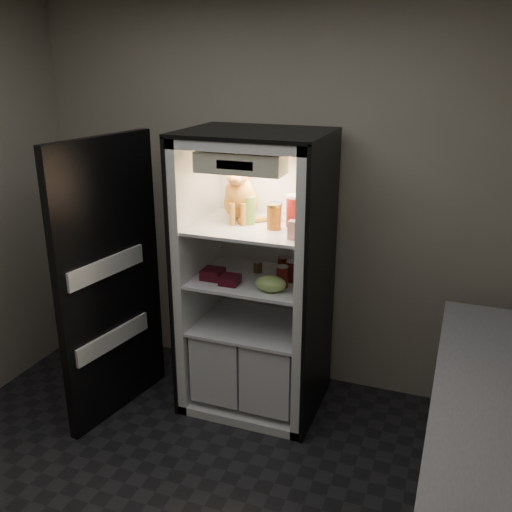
{
  "coord_description": "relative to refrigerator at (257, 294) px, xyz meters",
  "views": [
    {
      "loc": [
        1.23,
        -1.9,
        2.3
      ],
      "look_at": [
        0.02,
        1.32,
        1.09
      ],
      "focal_mm": 40.0,
      "sensor_mm": 36.0,
      "label": 1
    }
  ],
  "objects": [
    {
      "name": "grape_bag",
      "position": [
        0.18,
        -0.24,
        0.2
      ],
      "size": [
        0.19,
        0.14,
        0.1
      ],
      "primitive_type": "ellipsoid",
      "color": "#94C35B",
      "rests_on": "refrigerator"
    },
    {
      "name": "condiment_jar",
      "position": [
        -0.01,
        0.03,
        0.19
      ],
      "size": [
        0.06,
        0.06,
        0.08
      ],
      "color": "#503416",
      "rests_on": "refrigerator"
    },
    {
      "name": "soda_can_c",
      "position": [
        0.22,
        -0.15,
        0.22
      ],
      "size": [
        0.07,
        0.07,
        0.14
      ],
      "color": "black",
      "rests_on": "refrigerator"
    },
    {
      "name": "salsa_jar",
      "position": [
        0.14,
        -0.09,
        0.58
      ],
      "size": [
        0.09,
        0.09,
        0.16
      ],
      "color": "maroon",
      "rests_on": "refrigerator"
    },
    {
      "name": "mayo_tub",
      "position": [
        0.1,
        0.06,
        0.56
      ],
      "size": [
        0.09,
        0.09,
        0.13
      ],
      "color": "white",
      "rests_on": "refrigerator"
    },
    {
      "name": "pepper_jar",
      "position": [
        0.25,
        0.0,
        0.6
      ],
      "size": [
        0.12,
        0.12,
        0.2
      ],
      "color": "maroon",
      "rests_on": "refrigerator"
    },
    {
      "name": "refrigerator",
      "position": [
        0.0,
        0.0,
        0.0
      ],
      "size": [
        0.9,
        0.72,
        1.88
      ],
      "color": "white",
      "rests_on": "floor"
    },
    {
      "name": "cream_carton",
      "position": [
        0.32,
        -0.24,
        0.55
      ],
      "size": [
        0.06,
        0.06,
        0.11
      ],
      "primitive_type": "cube",
      "color": "silver",
      "rests_on": "refrigerator"
    },
    {
      "name": "berry_box_right",
      "position": [
        -0.1,
        -0.23,
        0.18
      ],
      "size": [
        0.12,
        0.12,
        0.06
      ],
      "primitive_type": "cube",
      "color": "#4D0C1A",
      "rests_on": "refrigerator"
    },
    {
      "name": "berry_box_left",
      "position": [
        -0.24,
        -0.18,
        0.18
      ],
      "size": [
        0.13,
        0.13,
        0.07
      ],
      "primitive_type": "cube",
      "color": "#4D0C1A",
      "rests_on": "refrigerator"
    },
    {
      "name": "room_shell",
      "position": [
        0.0,
        -1.38,
        0.83
      ],
      "size": [
        3.6,
        3.6,
        3.6
      ],
      "color": "white",
      "rests_on": "floor"
    },
    {
      "name": "fridge_door",
      "position": [
        -0.85,
        -0.43,
        0.12
      ],
      "size": [
        0.21,
        0.87,
        1.85
      ],
      "rotation": [
        0.0,
        0.0,
        -0.17
      ],
      "color": "black",
      "rests_on": "floor"
    },
    {
      "name": "tabby_cat",
      "position": [
        -0.12,
        0.02,
        0.66
      ],
      "size": [
        0.4,
        0.43,
        0.44
      ],
      "rotation": [
        0.0,
        0.0,
        0.27
      ],
      "color": "orange",
      "rests_on": "refrigerator"
    },
    {
      "name": "soda_can_a",
      "position": [
        0.15,
        0.07,
        0.2
      ],
      "size": [
        0.06,
        0.06,
        0.11
      ],
      "color": "black",
      "rests_on": "refrigerator"
    },
    {
      "name": "parmesan_shaker",
      "position": [
        -0.03,
        -0.05,
        0.59
      ],
      "size": [
        0.07,
        0.07,
        0.18
      ],
      "color": "#268E36",
      "rests_on": "refrigerator"
    },
    {
      "name": "soda_can_b",
      "position": [
        0.25,
        -0.04,
        0.22
      ],
      "size": [
        0.07,
        0.07,
        0.14
      ],
      "color": "black",
      "rests_on": "refrigerator"
    }
  ]
}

